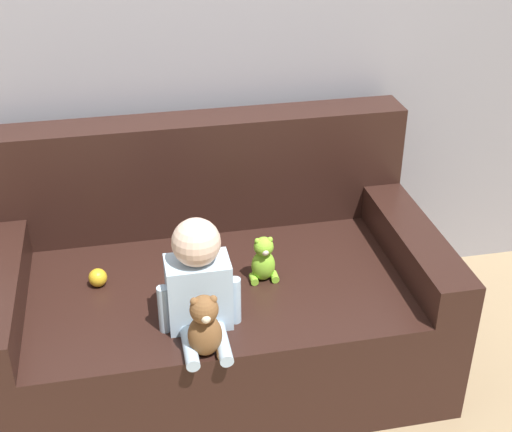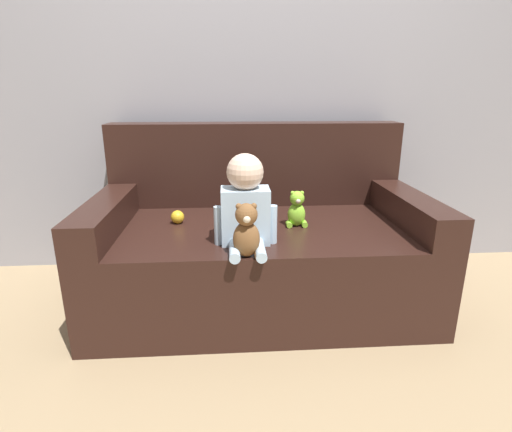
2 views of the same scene
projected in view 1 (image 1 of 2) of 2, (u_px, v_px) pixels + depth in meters
The scene contains 7 objects.
ground_plane at pixel (217, 364), 2.91m from camera, with size 12.00×12.00×0.00m, color #9E8460.
wall_back at pixel (186, 8), 2.73m from camera, with size 8.00×0.05×2.60m.
couch at pixel (213, 293), 2.80m from camera, with size 1.68×0.95×0.92m.
person_baby at pixel (198, 280), 2.34m from camera, with size 0.28×0.33×0.40m.
teddy_bear_brown at pixel (205, 328), 2.24m from camera, with size 0.13×0.10×0.23m.
plush_toy_side at pixel (263, 260), 2.62m from camera, with size 0.11×0.08×0.18m.
toy_ball at pixel (98, 278), 2.61m from camera, with size 0.07×0.07×0.07m.
Camera 1 is at (-0.29, -2.20, 1.98)m, focal length 50.00 mm.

